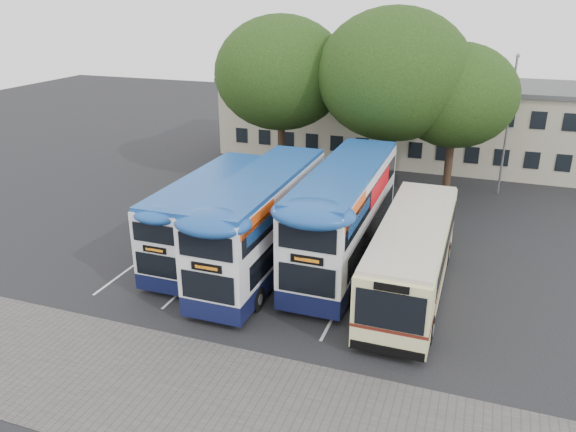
# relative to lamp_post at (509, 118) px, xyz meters

# --- Properties ---
(ground) EXTENTS (120.00, 120.00, 0.00)m
(ground) POSITION_rel_lamp_post_xyz_m (-6.00, -19.97, -5.08)
(ground) COLOR black
(ground) RESTS_ON ground
(paving_strip) EXTENTS (40.00, 6.00, 0.01)m
(paving_strip) POSITION_rel_lamp_post_xyz_m (-8.00, -24.97, -5.08)
(paving_strip) COLOR #595654
(paving_strip) RESTS_ON ground
(bay_lines) EXTENTS (14.12, 11.00, 0.01)m
(bay_lines) POSITION_rel_lamp_post_xyz_m (-9.75, -14.97, -5.08)
(bay_lines) COLOR silver
(bay_lines) RESTS_ON ground
(depot_building) EXTENTS (32.40, 8.40, 6.20)m
(depot_building) POSITION_rel_lamp_post_xyz_m (-6.00, 7.02, -1.93)
(depot_building) COLOR #BDB898
(depot_building) RESTS_ON ground
(lamp_post) EXTENTS (0.25, 1.05, 9.06)m
(lamp_post) POSITION_rel_lamp_post_xyz_m (0.00, 0.00, 0.00)
(lamp_post) COLOR gray
(lamp_post) RESTS_ON ground
(tree_left) EXTENTS (8.84, 8.84, 11.32)m
(tree_left) POSITION_rel_lamp_post_xyz_m (-14.56, -2.35, 2.46)
(tree_left) COLOR black
(tree_left) RESTS_ON ground
(tree_mid) EXTENTS (9.51, 9.51, 11.88)m
(tree_mid) POSITION_rel_lamp_post_xyz_m (-7.01, -2.79, 2.75)
(tree_mid) COLOR black
(tree_mid) RESTS_ON ground
(tree_right) EXTENTS (7.48, 7.48, 9.84)m
(tree_right) POSITION_rel_lamp_post_xyz_m (-3.26, -2.01, 1.56)
(tree_right) COLOR black
(tree_right) RESTS_ON ground
(bus_dd_left) EXTENTS (2.37, 9.79, 4.08)m
(bus_dd_left) POSITION_rel_lamp_post_xyz_m (-13.83, -14.82, -2.84)
(bus_dd_left) COLOR #10143B
(bus_dd_left) RESTS_ON ground
(bus_dd_mid) EXTENTS (2.74, 11.29, 4.70)m
(bus_dd_mid) POSITION_rel_lamp_post_xyz_m (-10.64, -15.44, -2.49)
(bus_dd_mid) COLOR #10143B
(bus_dd_mid) RESTS_ON ground
(bus_dd_right) EXTENTS (2.85, 11.74, 4.89)m
(bus_dd_right) POSITION_rel_lamp_post_xyz_m (-7.18, -13.50, -2.39)
(bus_dd_right) COLOR #10143B
(bus_dd_right) RESTS_ON ground
(bus_single) EXTENTS (2.87, 11.25, 3.36)m
(bus_single) POSITION_rel_lamp_post_xyz_m (-3.64, -15.23, -3.18)
(bus_single) COLOR #ECE89D
(bus_single) RESTS_ON ground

